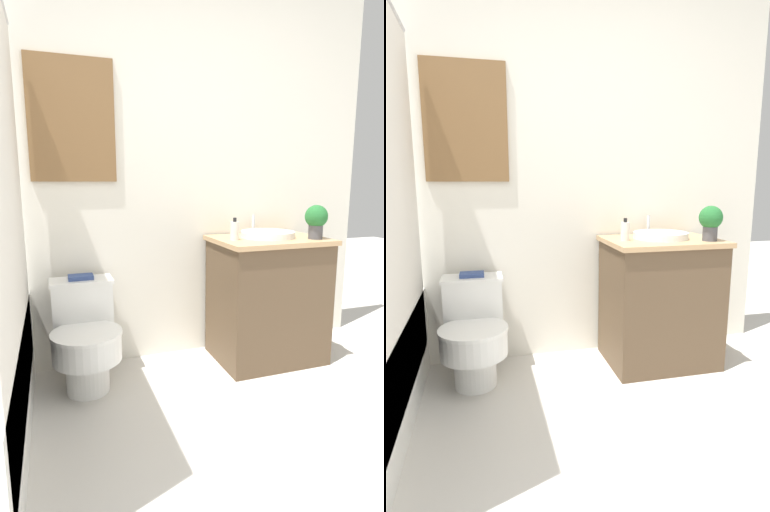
% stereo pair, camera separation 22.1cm
% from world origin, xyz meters
% --- Properties ---
extents(wall_back, '(3.37, 0.07, 2.50)m').
position_xyz_m(wall_back, '(-0.01, 1.86, 1.26)').
color(wall_back, silver).
rests_on(wall_back, ground_plane).
extents(toilet, '(0.38, 0.53, 0.60)m').
position_xyz_m(toilet, '(-0.33, 1.55, 0.31)').
color(toilet, white).
rests_on(toilet, ground_plane).
extents(vanity, '(0.70, 0.53, 0.81)m').
position_xyz_m(vanity, '(0.83, 1.55, 0.41)').
color(vanity, brown).
rests_on(vanity, ground_plane).
extents(sink, '(0.34, 0.38, 0.13)m').
position_xyz_m(sink, '(0.83, 1.57, 0.83)').
color(sink, white).
rests_on(sink, vanity).
extents(soap_bottle, '(0.05, 0.05, 0.14)m').
position_xyz_m(soap_bottle, '(0.58, 1.54, 0.87)').
color(soap_bottle, silver).
rests_on(soap_bottle, vanity).
extents(potted_plant, '(0.14, 0.14, 0.21)m').
position_xyz_m(potted_plant, '(1.07, 1.41, 0.93)').
color(potted_plant, '#4C4C51').
rests_on(potted_plant, vanity).
extents(book_on_tank, '(0.14, 0.10, 0.02)m').
position_xyz_m(book_on_tank, '(-0.33, 1.69, 0.62)').
color(book_on_tank, '#33477F').
rests_on(book_on_tank, toilet).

